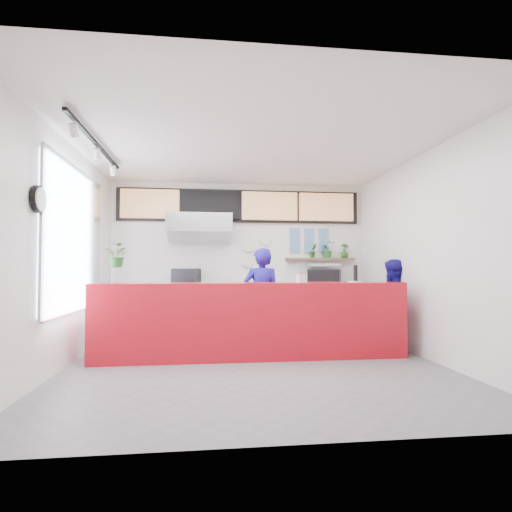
% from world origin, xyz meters
% --- Properties ---
extents(floor, '(5.00, 5.00, 0.00)m').
position_xyz_m(floor, '(0.00, 0.00, 0.00)').
color(floor, slate).
rests_on(floor, ground).
extents(ceiling, '(5.00, 5.00, 0.00)m').
position_xyz_m(ceiling, '(0.00, 0.00, 3.00)').
color(ceiling, silver).
extents(wall_back, '(5.00, 0.00, 5.00)m').
position_xyz_m(wall_back, '(0.00, 2.50, 1.50)').
color(wall_back, white).
rests_on(wall_back, ground).
extents(wall_left, '(0.00, 5.00, 5.00)m').
position_xyz_m(wall_left, '(-2.50, 0.00, 1.50)').
color(wall_left, white).
rests_on(wall_left, ground).
extents(wall_right, '(0.00, 5.00, 5.00)m').
position_xyz_m(wall_right, '(2.50, 0.00, 1.50)').
color(wall_right, white).
rests_on(wall_right, ground).
extents(service_counter, '(4.50, 0.60, 1.10)m').
position_xyz_m(service_counter, '(0.00, 0.40, 0.55)').
color(service_counter, '#B40C19').
rests_on(service_counter, ground).
extents(cream_band, '(5.00, 0.02, 0.80)m').
position_xyz_m(cream_band, '(0.00, 2.49, 2.60)').
color(cream_band, beige).
rests_on(cream_band, wall_back).
extents(prep_bench, '(1.80, 0.60, 0.90)m').
position_xyz_m(prep_bench, '(-0.80, 2.20, 0.45)').
color(prep_bench, '#B2B5BA').
rests_on(prep_bench, ground).
extents(panini_oven, '(0.55, 0.55, 0.41)m').
position_xyz_m(panini_oven, '(-1.05, 2.20, 1.10)').
color(panini_oven, black).
rests_on(panini_oven, prep_bench).
extents(extraction_hood, '(1.20, 0.70, 0.35)m').
position_xyz_m(extraction_hood, '(-0.80, 2.15, 2.15)').
color(extraction_hood, '#B2B5BA').
rests_on(extraction_hood, ceiling).
extents(hood_lip, '(1.20, 0.69, 0.31)m').
position_xyz_m(hood_lip, '(-0.80, 2.15, 1.95)').
color(hood_lip, '#B2B5BA').
rests_on(hood_lip, ceiling).
extents(right_bench, '(1.80, 0.60, 0.90)m').
position_xyz_m(right_bench, '(1.50, 2.20, 0.45)').
color(right_bench, '#B2B5BA').
rests_on(right_bench, ground).
extents(espresso_machine, '(0.73, 0.64, 0.39)m').
position_xyz_m(espresso_machine, '(1.63, 2.20, 1.10)').
color(espresso_machine, black).
rests_on(espresso_machine, right_bench).
extents(espresso_tray, '(0.71, 0.58, 0.06)m').
position_xyz_m(espresso_tray, '(1.63, 2.20, 1.38)').
color(espresso_tray, '#A2A3A9').
rests_on(espresso_tray, espresso_machine).
extents(herb_shelf, '(1.40, 0.18, 0.04)m').
position_xyz_m(herb_shelf, '(1.60, 2.40, 1.50)').
color(herb_shelf, brown).
rests_on(herb_shelf, wall_back).
extents(menu_board_far_left, '(1.10, 0.10, 0.55)m').
position_xyz_m(menu_board_far_left, '(-1.75, 2.38, 2.55)').
color(menu_board_far_left, tan).
rests_on(menu_board_far_left, wall_back).
extents(menu_board_mid_left, '(1.10, 0.10, 0.55)m').
position_xyz_m(menu_board_mid_left, '(-0.59, 2.38, 2.55)').
color(menu_board_mid_left, black).
rests_on(menu_board_mid_left, wall_back).
extents(menu_board_mid_right, '(1.10, 0.10, 0.55)m').
position_xyz_m(menu_board_mid_right, '(0.57, 2.38, 2.55)').
color(menu_board_mid_right, tan).
rests_on(menu_board_mid_right, wall_back).
extents(menu_board_far_right, '(1.10, 0.10, 0.55)m').
position_xyz_m(menu_board_far_right, '(1.73, 2.38, 2.55)').
color(menu_board_far_right, tan).
rests_on(menu_board_far_right, wall_back).
extents(soffit, '(4.80, 0.04, 0.65)m').
position_xyz_m(soffit, '(0.00, 2.46, 2.55)').
color(soffit, black).
rests_on(soffit, wall_back).
extents(window_pane, '(0.04, 2.20, 1.90)m').
position_xyz_m(window_pane, '(-2.47, 0.30, 1.70)').
color(window_pane, silver).
rests_on(window_pane, wall_left).
extents(window_frame, '(0.03, 2.30, 2.00)m').
position_xyz_m(window_frame, '(-2.45, 0.30, 1.70)').
color(window_frame, '#B2B5BA').
rests_on(window_frame, wall_left).
extents(wall_clock_rim, '(0.05, 0.30, 0.30)m').
position_xyz_m(wall_clock_rim, '(-2.46, -0.90, 2.05)').
color(wall_clock_rim, black).
rests_on(wall_clock_rim, wall_left).
extents(wall_clock_face, '(0.02, 0.26, 0.26)m').
position_xyz_m(wall_clock_face, '(-2.43, -0.90, 2.05)').
color(wall_clock_face, white).
rests_on(wall_clock_face, wall_left).
extents(track_rail, '(0.05, 2.40, 0.04)m').
position_xyz_m(track_rail, '(-2.10, 0.00, 2.94)').
color(track_rail, black).
rests_on(track_rail, ceiling).
extents(dec_plate_a, '(0.24, 0.03, 0.24)m').
position_xyz_m(dec_plate_a, '(0.15, 2.47, 1.75)').
color(dec_plate_a, silver).
rests_on(dec_plate_a, wall_back).
extents(dec_plate_b, '(0.24, 0.03, 0.24)m').
position_xyz_m(dec_plate_b, '(0.45, 2.47, 1.65)').
color(dec_plate_b, silver).
rests_on(dec_plate_b, wall_back).
extents(dec_plate_c, '(0.24, 0.03, 0.24)m').
position_xyz_m(dec_plate_c, '(0.15, 2.47, 1.45)').
color(dec_plate_c, silver).
rests_on(dec_plate_c, wall_back).
extents(dec_plate_d, '(0.24, 0.03, 0.24)m').
position_xyz_m(dec_plate_d, '(0.50, 2.47, 1.90)').
color(dec_plate_d, silver).
rests_on(dec_plate_d, wall_back).
extents(photo_frame_a, '(0.20, 0.02, 0.25)m').
position_xyz_m(photo_frame_a, '(1.10, 2.48, 2.00)').
color(photo_frame_a, '#598CBF').
rests_on(photo_frame_a, wall_back).
extents(photo_frame_b, '(0.20, 0.02, 0.25)m').
position_xyz_m(photo_frame_b, '(1.40, 2.48, 2.00)').
color(photo_frame_b, '#598CBF').
rests_on(photo_frame_b, wall_back).
extents(photo_frame_c, '(0.20, 0.02, 0.25)m').
position_xyz_m(photo_frame_c, '(1.70, 2.48, 2.00)').
color(photo_frame_c, '#598CBF').
rests_on(photo_frame_c, wall_back).
extents(photo_frame_d, '(0.20, 0.02, 0.25)m').
position_xyz_m(photo_frame_d, '(1.10, 2.48, 1.75)').
color(photo_frame_d, '#598CBF').
rests_on(photo_frame_d, wall_back).
extents(photo_frame_e, '(0.20, 0.02, 0.25)m').
position_xyz_m(photo_frame_e, '(1.40, 2.48, 1.75)').
color(photo_frame_e, '#598CBF').
rests_on(photo_frame_e, wall_back).
extents(photo_frame_f, '(0.20, 0.02, 0.25)m').
position_xyz_m(photo_frame_f, '(1.70, 2.48, 1.75)').
color(photo_frame_f, '#598CBF').
rests_on(photo_frame_f, wall_back).
extents(staff_center, '(0.63, 0.45, 1.64)m').
position_xyz_m(staff_center, '(0.23, 1.02, 0.82)').
color(staff_center, navy).
rests_on(staff_center, ground).
extents(staff_right, '(0.90, 0.86, 1.46)m').
position_xyz_m(staff_right, '(2.39, 0.86, 0.73)').
color(staff_right, navy).
rests_on(staff_right, ground).
extents(herb_b, '(0.19, 0.17, 0.29)m').
position_xyz_m(herb_b, '(1.46, 2.40, 1.66)').
color(herb_b, '#205C20').
rests_on(herb_b, herb_shelf).
extents(herb_c, '(0.34, 0.31, 0.33)m').
position_xyz_m(herb_c, '(1.75, 2.40, 1.69)').
color(herb_c, '#205C20').
rests_on(herb_c, herb_shelf).
extents(herb_d, '(0.17, 0.15, 0.30)m').
position_xyz_m(herb_d, '(2.11, 2.40, 1.67)').
color(herb_d, '#205C20').
rests_on(herb_d, herb_shelf).
extents(glass_vase, '(0.18, 0.18, 0.20)m').
position_xyz_m(glass_vase, '(-1.90, 0.36, 1.20)').
color(glass_vase, silver).
rests_on(glass_vase, service_counter).
extents(basil_vase, '(0.39, 0.37, 0.34)m').
position_xyz_m(basil_vase, '(-1.90, 0.36, 1.49)').
color(basil_vase, '#205C20').
rests_on(basil_vase, glass_vase).
extents(napkin_holder, '(0.16, 0.13, 0.12)m').
position_xyz_m(napkin_holder, '(0.73, 0.33, 1.16)').
color(napkin_holder, silver).
rests_on(napkin_holder, service_counter).
extents(white_plate, '(0.27, 0.27, 0.02)m').
position_xyz_m(white_plate, '(1.57, 0.37, 1.11)').
color(white_plate, silver).
rests_on(white_plate, service_counter).
extents(pepper_mill, '(0.08, 0.08, 0.24)m').
position_xyz_m(pepper_mill, '(1.57, 0.37, 1.24)').
color(pepper_mill, black).
rests_on(pepper_mill, white_plate).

